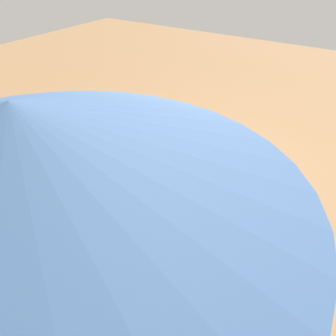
# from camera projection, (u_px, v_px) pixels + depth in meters

# --- Properties ---
(ground_plane) EXTENTS (16.00, 16.00, 0.00)m
(ground_plane) POSITION_uv_depth(u_px,v_px,m) (168.00, 191.00, 4.67)
(ground_plane) COLOR olive
(round_bed) EXTENTS (2.46, 2.46, 0.58)m
(round_bed) POSITION_uv_depth(u_px,v_px,m) (168.00, 171.00, 4.51)
(round_bed) COLOR #4C726B
(round_bed) RESTS_ON ground_plane
(throw_pillow_0) EXTENTS (0.41, 0.39, 0.16)m
(throw_pillow_0) POSITION_uv_depth(u_px,v_px,m) (175.00, 186.00, 3.63)
(throw_pillow_0) COLOR silver
(throw_pillow_0) RESTS_ON round_bed
(throw_pillow_1) EXTENTS (0.56, 0.35, 0.21)m
(throw_pillow_1) POSITION_uv_depth(u_px,v_px,m) (237.00, 161.00, 3.97)
(throw_pillow_1) COLOR beige
(throw_pillow_1) RESTS_ON round_bed
(throw_pillow_2) EXTENTS (0.49, 0.30, 0.20)m
(throw_pillow_2) POSITION_uv_depth(u_px,v_px,m) (226.00, 128.00, 4.67)
(throw_pillow_2) COLOR white
(throw_pillow_2) RESTS_ON round_bed
(patio_chair) EXTENTS (0.59, 0.57, 0.98)m
(patio_chair) POSITION_uv_depth(u_px,v_px,m) (17.00, 232.00, 3.22)
(patio_chair) COLOR #333338
(patio_chair) RESTS_ON ground_plane
(patio_umbrella) EXTENTS (2.03, 2.03, 2.34)m
(patio_umbrella) POSITION_uv_depth(u_px,v_px,m) (22.00, 158.00, 1.22)
(patio_umbrella) COLOR #262628
(patio_umbrella) RESTS_ON ground_plane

